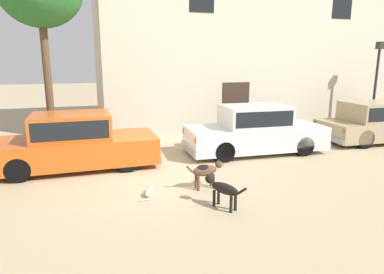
{
  "coord_description": "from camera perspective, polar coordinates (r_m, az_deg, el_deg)",
  "views": [
    {
      "loc": [
        -1.73,
        -8.18,
        2.87
      ],
      "look_at": [
        0.95,
        0.2,
        0.9
      ],
      "focal_mm": 31.69,
      "sensor_mm": 36.0,
      "label": 1
    }
  ],
  "objects": [
    {
      "name": "ground_plane",
      "position": [
        8.84,
        -5.5,
        -6.38
      ],
      "size": [
        80.0,
        80.0,
        0.0
      ],
      "primitive_type": "plane",
      "color": "tan"
    },
    {
      "name": "stray_dog_tan",
      "position": [
        6.85,
        4.99,
        -8.49
      ],
      "size": [
        0.56,
        1.0,
        0.65
      ],
      "rotation": [
        0.0,
        0.0,
        2.04
      ],
      "color": "black",
      "rests_on": "ground_plane"
    },
    {
      "name": "parked_sedan_nearest",
      "position": [
        9.75,
        -19.24,
        -0.72
      ],
      "size": [
        4.53,
        1.79,
        1.51
      ],
      "rotation": [
        0.0,
        0.0,
        0.0
      ],
      "color": "#D15619",
      "rests_on": "ground_plane"
    },
    {
      "name": "street_lamp",
      "position": [
        15.32,
        28.63,
        9.08
      ],
      "size": [
        0.22,
        0.22,
        3.61
      ],
      "color": "#2D2B28",
      "rests_on": "ground_plane"
    },
    {
      "name": "parked_sedan_third",
      "position": [
        14.08,
        28.7,
        2.28
      ],
      "size": [
        4.49,
        2.05,
        1.44
      ],
      "rotation": [
        0.0,
        0.0,
        -0.05
      ],
      "color": "tan",
      "rests_on": "ground_plane"
    },
    {
      "name": "apartment_block",
      "position": [
        16.52,
        9.99,
        15.53
      ],
      "size": [
        13.89,
        5.84,
        7.53
      ],
      "color": "beige",
      "rests_on": "ground_plane"
    },
    {
      "name": "stray_dog_spotted",
      "position": [
        7.8,
        2.4,
        -5.63
      ],
      "size": [
        0.95,
        0.25,
        0.65
      ],
      "rotation": [
        0.0,
        0.0,
        0.07
      ],
      "color": "brown",
      "rests_on": "ground_plane"
    },
    {
      "name": "stray_cat",
      "position": [
        7.55,
        -7.33,
        -9.18
      ],
      "size": [
        0.36,
        0.52,
        0.16
      ],
      "rotation": [
        0.0,
        0.0,
        1.2
      ],
      "color": "beige",
      "rests_on": "ground_plane"
    },
    {
      "name": "parked_sedan_second",
      "position": [
        10.94,
        10.54,
        1.21
      ],
      "size": [
        4.57,
        1.91,
        1.52
      ],
      "rotation": [
        0.0,
        0.0,
        -0.05
      ],
      "color": "silver",
      "rests_on": "ground_plane"
    }
  ]
}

